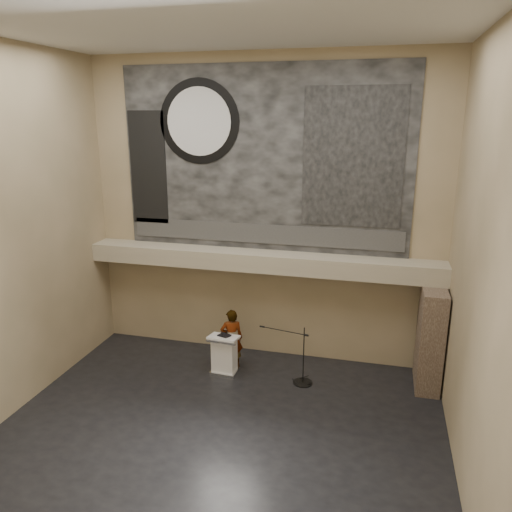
# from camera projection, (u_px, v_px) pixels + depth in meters

# --- Properties ---
(floor) EXTENTS (10.00, 10.00, 0.00)m
(floor) POSITION_uv_depth(u_px,v_px,m) (221.00, 428.00, 11.38)
(floor) COLOR black
(floor) RESTS_ON ground
(ceiling) EXTENTS (10.00, 10.00, 0.00)m
(ceiling) POSITION_uv_depth(u_px,v_px,m) (212.00, 22.00, 9.06)
(ceiling) COLOR silver
(ceiling) RESTS_ON wall_back
(wall_back) EXTENTS (10.00, 0.02, 8.50)m
(wall_back) POSITION_uv_depth(u_px,v_px,m) (263.00, 212.00, 13.95)
(wall_back) COLOR #847554
(wall_back) RESTS_ON floor
(wall_front) EXTENTS (10.00, 0.02, 8.50)m
(wall_front) POSITION_uv_depth(u_px,v_px,m) (119.00, 325.00, 6.49)
(wall_front) COLOR #847554
(wall_front) RESTS_ON floor
(wall_left) EXTENTS (0.02, 8.00, 8.50)m
(wall_left) POSITION_uv_depth(u_px,v_px,m) (10.00, 234.00, 11.42)
(wall_left) COLOR #847554
(wall_left) RESTS_ON floor
(wall_right) EXTENTS (0.02, 8.00, 8.50)m
(wall_right) POSITION_uv_depth(u_px,v_px,m) (479.00, 266.00, 9.02)
(wall_right) COLOR #847554
(wall_right) RESTS_ON floor
(soffit) EXTENTS (10.00, 0.80, 0.50)m
(soffit) POSITION_uv_depth(u_px,v_px,m) (260.00, 261.00, 13.93)
(soffit) COLOR #9E937A
(soffit) RESTS_ON wall_back
(sprinkler_left) EXTENTS (0.04, 0.04, 0.06)m
(sprinkler_left) POSITION_uv_depth(u_px,v_px,m) (205.00, 267.00, 14.34)
(sprinkler_left) COLOR #B2893D
(sprinkler_left) RESTS_ON soffit
(sprinkler_right) EXTENTS (0.04, 0.04, 0.06)m
(sprinkler_right) POSITION_uv_depth(u_px,v_px,m) (327.00, 276.00, 13.51)
(sprinkler_right) COLOR #B2893D
(sprinkler_right) RESTS_ON soffit
(banner) EXTENTS (8.00, 0.05, 5.00)m
(banner) POSITION_uv_depth(u_px,v_px,m) (263.00, 160.00, 13.52)
(banner) COLOR black
(banner) RESTS_ON wall_back
(banner_text_strip) EXTENTS (7.76, 0.02, 0.55)m
(banner_text_strip) POSITION_uv_depth(u_px,v_px,m) (262.00, 234.00, 14.05)
(banner_text_strip) COLOR #313131
(banner_text_strip) RESTS_ON banner
(banner_clock_rim) EXTENTS (2.30, 0.02, 2.30)m
(banner_clock_rim) POSITION_uv_depth(u_px,v_px,m) (199.00, 122.00, 13.64)
(banner_clock_rim) COLOR black
(banner_clock_rim) RESTS_ON banner
(banner_clock_face) EXTENTS (1.84, 0.02, 1.84)m
(banner_clock_face) POSITION_uv_depth(u_px,v_px,m) (199.00, 122.00, 13.62)
(banner_clock_face) COLOR silver
(banner_clock_face) RESTS_ON banner
(banner_building_print) EXTENTS (2.60, 0.02, 3.60)m
(banner_building_print) POSITION_uv_depth(u_px,v_px,m) (353.00, 158.00, 12.88)
(banner_building_print) COLOR black
(banner_building_print) RESTS_ON banner
(banner_brick_print) EXTENTS (1.10, 0.02, 3.20)m
(banner_brick_print) POSITION_uv_depth(u_px,v_px,m) (148.00, 168.00, 14.38)
(banner_brick_print) COLOR black
(banner_brick_print) RESTS_ON banner
(stone_pier) EXTENTS (0.60, 1.40, 2.70)m
(stone_pier) POSITION_uv_depth(u_px,v_px,m) (430.00, 338.00, 12.84)
(stone_pier) COLOR #47362B
(stone_pier) RESTS_ON floor
(lectern) EXTENTS (0.82, 0.61, 1.14)m
(lectern) POSITION_uv_depth(u_px,v_px,m) (224.00, 354.00, 13.67)
(lectern) COLOR silver
(lectern) RESTS_ON floor
(binder) EXTENTS (0.37, 0.34, 0.04)m
(binder) POSITION_uv_depth(u_px,v_px,m) (224.00, 335.00, 13.52)
(binder) COLOR black
(binder) RESTS_ON lectern
(papers) EXTENTS (0.21, 0.28, 0.00)m
(papers) POSITION_uv_depth(u_px,v_px,m) (222.00, 336.00, 13.53)
(papers) COLOR white
(papers) RESTS_ON lectern
(speaker_person) EXTENTS (0.74, 0.61, 1.73)m
(speaker_person) POSITION_uv_depth(u_px,v_px,m) (232.00, 339.00, 13.92)
(speaker_person) COLOR white
(speaker_person) RESTS_ON floor
(mic_stand) EXTENTS (1.50, 0.52, 1.60)m
(mic_stand) POSITION_uv_depth(u_px,v_px,m) (301.00, 375.00, 13.23)
(mic_stand) COLOR black
(mic_stand) RESTS_ON floor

